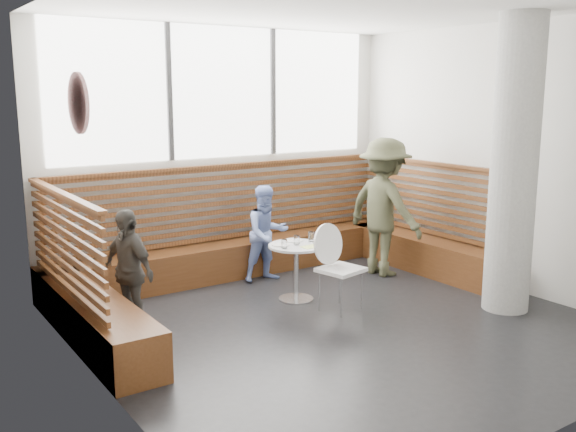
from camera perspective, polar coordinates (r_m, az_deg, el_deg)
room at (r=6.39m, az=5.03°, el=3.87°), size 5.00×5.00×3.20m
booth at (r=8.04m, az=-3.10°, el=-3.27°), size 5.00×2.50×1.44m
concrete_column at (r=7.32m, az=19.45°, el=4.18°), size 0.50×0.50×3.20m
wall_art at (r=5.53m, az=-18.15°, el=9.51°), size 0.03×0.50×0.50m
cafe_table at (r=7.40m, az=0.73°, el=-3.98°), size 0.64×0.64×0.66m
cafe_chair at (r=7.11m, az=4.36°, el=-3.91°), size 0.46×0.45×0.96m
adult_man at (r=8.47m, az=8.56°, el=0.79°), size 0.77×1.22×1.80m
child_back at (r=8.14m, az=-1.90°, el=-1.57°), size 0.63×0.50×1.23m
child_left at (r=6.65m, az=-14.02°, el=-4.72°), size 0.49×0.79×1.25m
plate_near at (r=7.33m, az=-0.68°, el=-2.56°), size 0.21×0.21×0.01m
plate_far at (r=7.53m, az=0.51°, el=-2.20°), size 0.22×0.22×0.02m
glass_left at (r=7.18m, az=-0.33°, el=-2.50°), size 0.07×0.07×0.10m
glass_mid at (r=7.35m, az=0.78°, el=-2.16°), size 0.07×0.07×0.11m
glass_right at (r=7.51m, az=2.10°, el=-1.84°), size 0.07×0.07×0.11m
menu_card at (r=7.26m, az=2.02°, el=-2.74°), size 0.21×0.15×0.00m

